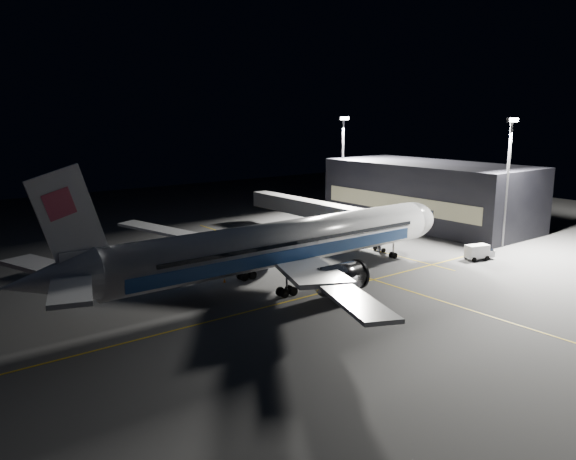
{
  "coord_description": "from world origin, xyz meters",
  "views": [
    {
      "loc": [
        -41.97,
        -54.77,
        21.28
      ],
      "look_at": [
        3.05,
        3.26,
        6.0
      ],
      "focal_mm": 35.0,
      "sensor_mm": 36.0,
      "label": 1
    }
  ],
  "objects_px": {
    "floodlight_mast_south": "(508,171)",
    "service_truck": "(479,252)",
    "airliner": "(278,245)",
    "jet_bridge": "(322,211)",
    "safety_cone_b": "(224,280)",
    "baggage_tug": "(157,253)",
    "safety_cone_a": "(286,265)",
    "floodlight_mast_north": "(343,157)",
    "safety_cone_c": "(226,270)"
  },
  "relations": [
    {
      "from": "jet_bridge",
      "to": "service_truck",
      "type": "distance_m",
      "value": 27.81
    },
    {
      "from": "safety_cone_b",
      "to": "floodlight_mast_south",
      "type": "bearing_deg",
      "value": -13.39
    },
    {
      "from": "floodlight_mast_north",
      "to": "service_truck",
      "type": "relative_size",
      "value": 4.38
    },
    {
      "from": "floodlight_mast_south",
      "to": "service_truck",
      "type": "distance_m",
      "value": 15.21
    },
    {
      "from": "safety_cone_b",
      "to": "service_truck",
      "type": "bearing_deg",
      "value": -20.32
    },
    {
      "from": "airliner",
      "to": "jet_bridge",
      "type": "xyz_separation_m",
      "value": [
        23.08,
        18.06,
        -0.58
      ]
    },
    {
      "from": "jet_bridge",
      "to": "baggage_tug",
      "type": "distance_m",
      "value": 30.13
    },
    {
      "from": "floodlight_mast_south",
      "to": "baggage_tug",
      "type": "xyz_separation_m",
      "value": [
        -47.71,
        27.46,
        -11.51
      ]
    },
    {
      "from": "baggage_tug",
      "to": "safety_cone_c",
      "type": "relative_size",
      "value": 5.12
    },
    {
      "from": "baggage_tug",
      "to": "floodlight_mast_north",
      "type": "bearing_deg",
      "value": -4.12
    },
    {
      "from": "safety_cone_a",
      "to": "safety_cone_b",
      "type": "relative_size",
      "value": 1.29
    },
    {
      "from": "baggage_tug",
      "to": "airliner",
      "type": "bearing_deg",
      "value": -89.4
    },
    {
      "from": "floodlight_mast_north",
      "to": "airliner",
      "type": "bearing_deg",
      "value": -142.09
    },
    {
      "from": "service_truck",
      "to": "safety_cone_c",
      "type": "bearing_deg",
      "value": 168.5
    },
    {
      "from": "floodlight_mast_south",
      "to": "safety_cone_c",
      "type": "distance_m",
      "value": 47.41
    },
    {
      "from": "floodlight_mast_south",
      "to": "safety_cone_a",
      "type": "xyz_separation_m",
      "value": [
        -35.21,
        11.97,
        -12.04
      ]
    },
    {
      "from": "jet_bridge",
      "to": "safety_cone_a",
      "type": "height_order",
      "value": "jet_bridge"
    },
    {
      "from": "jet_bridge",
      "to": "floodlight_mast_south",
      "type": "height_order",
      "value": "floodlight_mast_south"
    },
    {
      "from": "floodlight_mast_south",
      "to": "baggage_tug",
      "type": "distance_m",
      "value": 56.23
    },
    {
      "from": "airliner",
      "to": "safety_cone_a",
      "type": "bearing_deg",
      "value": 45.42
    },
    {
      "from": "floodlight_mast_north",
      "to": "safety_cone_a",
      "type": "distance_m",
      "value": 45.41
    },
    {
      "from": "floodlight_mast_north",
      "to": "floodlight_mast_south",
      "type": "distance_m",
      "value": 38.0
    },
    {
      "from": "jet_bridge",
      "to": "safety_cone_a",
      "type": "bearing_deg",
      "value": -144.88
    },
    {
      "from": "jet_bridge",
      "to": "safety_cone_b",
      "type": "xyz_separation_m",
      "value": [
        -27.99,
        -13.12,
        -4.32
      ]
    },
    {
      "from": "jet_bridge",
      "to": "safety_cone_c",
      "type": "distance_m",
      "value": 27.35
    },
    {
      "from": "floodlight_mast_south",
      "to": "safety_cone_c",
      "type": "height_order",
      "value": "floodlight_mast_south"
    },
    {
      "from": "jet_bridge",
      "to": "floodlight_mast_south",
      "type": "xyz_separation_m",
      "value": [
        18.0,
        -24.07,
        7.79
      ]
    },
    {
      "from": "safety_cone_b",
      "to": "safety_cone_c",
      "type": "bearing_deg",
      "value": 56.02
    },
    {
      "from": "floodlight_mast_north",
      "to": "safety_cone_c",
      "type": "xyz_separation_m",
      "value": [
        -43.38,
        -23.18,
        -12.08
      ]
    },
    {
      "from": "service_truck",
      "to": "safety_cone_a",
      "type": "distance_m",
      "value": 28.96
    },
    {
      "from": "jet_bridge",
      "to": "safety_cone_a",
      "type": "xyz_separation_m",
      "value": [
        -17.21,
        -12.1,
        -4.25
      ]
    },
    {
      "from": "jet_bridge",
      "to": "floodlight_mast_north",
      "type": "bearing_deg",
      "value": 37.74
    },
    {
      "from": "floodlight_mast_north",
      "to": "safety_cone_a",
      "type": "bearing_deg",
      "value": -143.52
    },
    {
      "from": "floodlight_mast_south",
      "to": "safety_cone_b",
      "type": "distance_m",
      "value": 48.81
    },
    {
      "from": "airliner",
      "to": "safety_cone_c",
      "type": "height_order",
      "value": "airliner"
    },
    {
      "from": "safety_cone_c",
      "to": "safety_cone_b",
      "type": "bearing_deg",
      "value": -123.98
    },
    {
      "from": "airliner",
      "to": "safety_cone_a",
      "type": "relative_size",
      "value": 92.69
    },
    {
      "from": "airliner",
      "to": "floodlight_mast_south",
      "type": "bearing_deg",
      "value": -8.33
    },
    {
      "from": "airliner",
      "to": "safety_cone_a",
      "type": "distance_m",
      "value": 9.66
    },
    {
      "from": "airliner",
      "to": "safety_cone_b",
      "type": "distance_m",
      "value": 8.52
    },
    {
      "from": "safety_cone_b",
      "to": "baggage_tug",
      "type": "bearing_deg",
      "value": 95.92
    },
    {
      "from": "service_truck",
      "to": "safety_cone_a",
      "type": "height_order",
      "value": "service_truck"
    },
    {
      "from": "safety_cone_c",
      "to": "floodlight_mast_north",
      "type": "bearing_deg",
      "value": 28.11
    },
    {
      "from": "airliner",
      "to": "service_truck",
      "type": "relative_size",
      "value": 13.01
    },
    {
      "from": "floodlight_mast_north",
      "to": "safety_cone_b",
      "type": "height_order",
      "value": "floodlight_mast_north"
    },
    {
      "from": "baggage_tug",
      "to": "safety_cone_b",
      "type": "bearing_deg",
      "value": -100.66
    },
    {
      "from": "airliner",
      "to": "service_truck",
      "type": "xyz_separation_m",
      "value": [
        31.02,
        -8.38,
        -3.95
      ]
    },
    {
      "from": "service_truck",
      "to": "safety_cone_b",
      "type": "distance_m",
      "value": 38.34
    },
    {
      "from": "floodlight_mast_north",
      "to": "safety_cone_a",
      "type": "height_order",
      "value": "floodlight_mast_north"
    },
    {
      "from": "safety_cone_b",
      "to": "safety_cone_c",
      "type": "distance_m",
      "value": 4.67
    }
  ]
}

